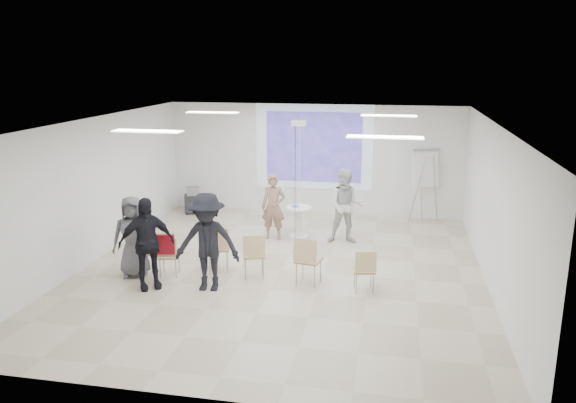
% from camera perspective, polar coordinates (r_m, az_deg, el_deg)
% --- Properties ---
extents(floor, '(8.00, 9.00, 0.10)m').
position_cam_1_polar(floor, '(11.47, -0.76, -7.28)').
color(floor, beige).
rests_on(floor, ground).
extents(ceiling, '(8.00, 9.00, 0.10)m').
position_cam_1_polar(ceiling, '(10.72, -0.82, 8.31)').
color(ceiling, white).
rests_on(ceiling, wall_back).
extents(wall_back, '(8.00, 0.10, 3.00)m').
position_cam_1_polar(wall_back, '(15.38, 2.65, 4.29)').
color(wall_back, silver).
rests_on(wall_back, floor).
extents(wall_left, '(0.10, 9.00, 3.00)m').
position_cam_1_polar(wall_left, '(12.44, -19.38, 1.09)').
color(wall_left, silver).
rests_on(wall_left, floor).
extents(wall_right, '(0.10, 9.00, 3.00)m').
position_cam_1_polar(wall_right, '(10.94, 20.47, -0.74)').
color(wall_right, silver).
rests_on(wall_right, floor).
extents(projection_halo, '(3.20, 0.01, 2.30)m').
position_cam_1_polar(projection_halo, '(15.26, 2.63, 5.54)').
color(projection_halo, silver).
rests_on(projection_halo, wall_back).
extents(projection_image, '(2.60, 0.01, 1.90)m').
position_cam_1_polar(projection_image, '(15.24, 2.62, 5.54)').
color(projection_image, '#3D2E9F').
rests_on(projection_image, wall_back).
extents(pedestal_table, '(0.81, 0.81, 0.78)m').
position_cam_1_polar(pedestal_table, '(13.39, 1.10, -1.90)').
color(pedestal_table, white).
rests_on(pedestal_table, floor).
extents(player_left, '(0.66, 0.45, 1.77)m').
position_cam_1_polar(player_left, '(13.18, -1.49, -0.13)').
color(player_left, '#9B735F').
rests_on(player_left, floor).
extents(player_right, '(1.01, 0.85, 1.93)m').
position_cam_1_polar(player_right, '(12.98, 5.94, -0.08)').
color(player_right, silver).
rests_on(player_right, floor).
extents(controller_left, '(0.05, 0.13, 0.04)m').
position_cam_1_polar(controller_left, '(13.32, -0.51, 1.26)').
color(controller_left, white).
rests_on(controller_left, player_left).
extents(controller_right, '(0.05, 0.11, 0.04)m').
position_cam_1_polar(controller_right, '(13.16, 5.29, 1.65)').
color(controller_right, silver).
rests_on(controller_right, player_right).
extents(chair_far_left, '(0.43, 0.46, 0.81)m').
position_cam_1_polar(chair_far_left, '(11.56, -14.32, -4.77)').
color(chair_far_left, tan).
rests_on(chair_far_left, floor).
extents(chair_left_mid, '(0.45, 0.47, 0.81)m').
position_cam_1_polar(chair_left_mid, '(11.23, -12.07, -5.19)').
color(chair_left_mid, tan).
rests_on(chair_left_mid, floor).
extents(chair_left_inner, '(0.56, 0.58, 0.93)m').
position_cam_1_polar(chair_left_inner, '(11.32, -7.12, -4.46)').
color(chair_left_inner, tan).
rests_on(chair_left_inner, floor).
extents(chair_center, '(0.53, 0.55, 0.90)m').
position_cam_1_polar(chair_center, '(10.91, -3.48, -5.18)').
color(chair_center, tan).
rests_on(chair_center, floor).
extents(chair_right_inner, '(0.53, 0.55, 0.95)m').
position_cam_1_polar(chair_right_inner, '(10.55, 1.97, -5.69)').
color(chair_right_inner, tan).
rests_on(chair_right_inner, floor).
extents(chair_right_far, '(0.45, 0.47, 0.82)m').
position_cam_1_polar(chair_right_far, '(10.36, 7.81, -6.67)').
color(chair_right_far, tan).
rests_on(chair_right_far, floor).
extents(red_jacket, '(0.41, 0.16, 0.38)m').
position_cam_1_polar(red_jacket, '(11.03, -12.50, -4.26)').
color(red_jacket, maroon).
rests_on(red_jacket, chair_left_mid).
extents(laptop, '(0.40, 0.34, 0.03)m').
position_cam_1_polar(laptop, '(11.43, -7.09, -4.54)').
color(laptop, black).
rests_on(laptop, chair_left_inner).
extents(audience_left, '(1.35, 1.25, 1.99)m').
position_cam_1_polar(audience_left, '(10.63, -14.24, -3.50)').
color(audience_left, black).
rests_on(audience_left, floor).
extents(audience_mid, '(1.40, 0.83, 2.09)m').
position_cam_1_polar(audience_mid, '(10.33, -8.21, -3.47)').
color(audience_mid, black).
rests_on(audience_mid, floor).
extents(audience_outer, '(1.00, 0.78, 1.80)m').
position_cam_1_polar(audience_outer, '(11.34, -15.51, -2.99)').
color(audience_outer, '#5F5E63').
rests_on(audience_outer, floor).
extents(flipchart_easel, '(0.78, 0.62, 1.93)m').
position_cam_1_polar(flipchart_easel, '(14.93, 13.79, 3.27)').
color(flipchart_easel, '#93969B').
rests_on(flipchart_easel, floor).
extents(av_cart, '(0.59, 0.53, 0.73)m').
position_cam_1_polar(av_cart, '(15.77, -9.58, 0.03)').
color(av_cart, black).
rests_on(av_cart, floor).
extents(ceiling_projector, '(0.30, 0.25, 3.00)m').
position_cam_1_polar(ceiling_projector, '(12.20, 1.08, 7.33)').
color(ceiling_projector, white).
rests_on(ceiling_projector, ceiling).
extents(fluor_panel_nw, '(1.20, 0.30, 0.02)m').
position_cam_1_polar(fluor_panel_nw, '(13.17, -7.67, 8.96)').
color(fluor_panel_nw, white).
rests_on(fluor_panel_nw, ceiling).
extents(fluor_panel_ne, '(1.20, 0.30, 0.02)m').
position_cam_1_polar(fluor_panel_ne, '(12.50, 10.21, 8.58)').
color(fluor_panel_ne, white).
rests_on(fluor_panel_ne, ceiling).
extents(fluor_panel_sw, '(1.20, 0.30, 0.02)m').
position_cam_1_polar(fluor_panel_sw, '(9.94, -14.08, 6.95)').
color(fluor_panel_sw, white).
rests_on(fluor_panel_sw, ceiling).
extents(fluor_panel_se, '(1.20, 0.30, 0.02)m').
position_cam_1_polar(fluor_panel_se, '(9.02, 9.82, 6.47)').
color(fluor_panel_se, white).
rests_on(fluor_panel_se, ceiling).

